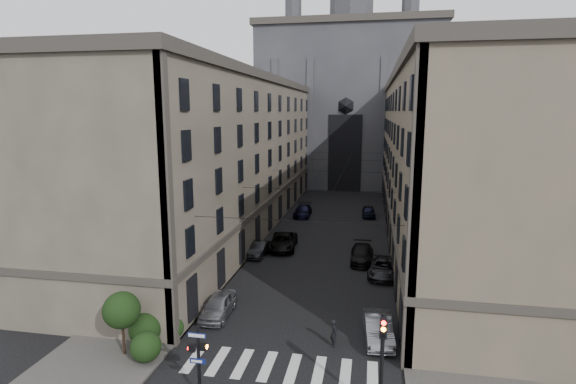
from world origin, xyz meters
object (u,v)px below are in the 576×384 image
Objects in this scene: car_left_midnear at (259,249)px; car_left_midfar at (283,242)px; gothic_tower at (349,95)px; car_right_midfar at (362,254)px; car_left_near at (218,306)px; car_right_midnear at (384,267)px; car_left_far at (303,211)px; pedestrian_signal_left at (198,356)px; car_right_far at (369,212)px; traffic_light_right at (382,352)px; pedestrian at (334,333)px; car_right_near at (378,328)px.

car_left_midfar reaches higher than car_left_midnear.
car_right_midfar is (4.20, -50.39, -17.01)m from gothic_tower.
car_left_midfar reaches higher than car_left_near.
car_left_near is 0.84× the size of car_right_midnear.
pedestrian_signal_left is at bearing -89.86° from car_left_far.
car_right_far is (9.10, 1.42, -0.03)m from car_left_far.
pedestrian_signal_left is at bearing -177.36° from traffic_light_right.
traffic_light_right is at bearing -91.08° from car_right_far.
car_left_near is at bearing -109.59° from car_right_far.
car_right_far is at bearing -27.75° from pedestrian.
car_left_far is at bearing 101.43° from car_right_near.
traffic_light_right is at bearing -95.04° from car_right_near.
car_right_midfar is at bearing -65.63° from car_left_far.
car_right_midfar is at bearing -85.24° from gothic_tower.
pedestrian_signal_left is at bearing -92.74° from gothic_tower.
car_right_far is 36.14m from pedestrian.
pedestrian_signal_left is 9.18m from traffic_light_right.
car_left_midfar is 1.08× the size of car_right_midnear.
car_right_midnear is (9.71, 19.63, -1.56)m from pedestrian_signal_left.
car_left_midnear is at bearing -130.65° from car_left_midfar.
car_left_midfar is 20.50m from pedestrian.
traffic_light_right is 0.88× the size of car_left_midfar.
car_left_midnear is at bearing 90.93° from car_left_near.
car_left_midnear is at bearing 122.27° from car_right_near.
car_right_near is at bearing 40.65° from pedestrian_signal_left.
car_left_near reaches higher than car_right_midnear.
gothic_tower is at bearing 96.20° from car_right_far.
car_right_near is (-0.03, 7.38, -2.49)m from traffic_light_right.
car_right_near is at bearing -50.58° from car_left_midnear.
pedestrian_signal_left is 0.77× the size of traffic_light_right.
car_right_midfar reaches higher than car_left_far.
pedestrian_signal_left is at bearing -103.22° from car_right_far.
car_left_midfar is (1.96, 2.63, 0.13)m from car_left_midnear.
car_left_midnear is 18.14m from car_left_far.
car_left_midfar is 1.10× the size of car_left_far.
car_right_near is (11.27, -1.38, 0.01)m from car_left_near.
car_right_midnear is 1.01× the size of car_right_midfar.
pedestrian is (8.53, -2.68, 0.09)m from car_left_near.
car_left_far is (-4.45, -32.29, -17.02)m from gothic_tower.
pedestrian_signal_left is 0.73× the size of car_right_midnear.
car_left_midnear is 0.77× the size of car_right_midnear.
pedestrian_signal_left is 0.83× the size of car_right_near.
car_right_far is (0.45, 19.53, -0.03)m from car_right_midfar.
car_right_far is (-1.55, 22.96, -0.01)m from car_right_midnear.
car_left_near is 16.62m from car_left_midfar.
car_left_near is 13.94m from car_left_midnear.
pedestrian_signal_left is 9.20m from pedestrian.
gothic_tower is 32.94× the size of pedestrian.
car_right_near is (11.77, -15.31, 0.10)m from car_left_midnear.
traffic_light_right is at bearing 179.64° from pedestrian.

